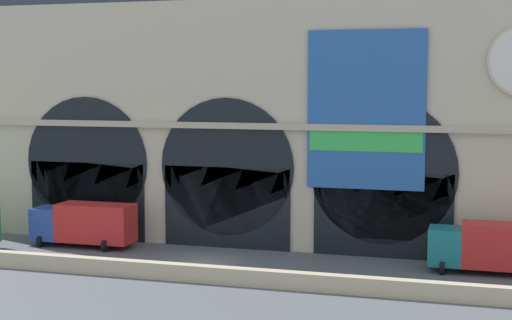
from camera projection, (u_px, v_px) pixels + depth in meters
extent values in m
plane|color=#54565B|center=(203.00, 264.00, 49.21)|extent=(200.00, 200.00, 0.00)
cube|color=#BCAD8C|center=(178.00, 272.00, 45.03)|extent=(90.00, 0.70, 1.00)
cube|color=beige|center=(238.00, 123.00, 55.58)|extent=(46.19, 5.22, 17.49)
cube|color=black|center=(87.00, 201.00, 56.67)|extent=(9.31, 0.20, 5.78)
cylinder|color=black|center=(86.00, 163.00, 56.37)|extent=(9.80, 0.20, 9.80)
cube|color=black|center=(227.00, 208.00, 53.64)|extent=(9.31, 0.20, 5.78)
cylinder|color=black|center=(226.00, 167.00, 53.34)|extent=(9.80, 0.20, 9.80)
cube|color=black|center=(382.00, 215.00, 50.61)|extent=(9.31, 0.20, 5.78)
cylinder|color=black|center=(383.00, 172.00, 50.31)|extent=(9.80, 0.20, 9.80)
cube|color=#2659A5|center=(366.00, 110.00, 50.10)|extent=(7.85, 0.12, 10.59)
cube|color=green|center=(365.00, 139.00, 50.22)|extent=(7.54, 0.04, 1.71)
cube|color=#B6AB91|center=(226.00, 126.00, 52.94)|extent=(46.19, 0.50, 0.44)
cube|color=#28479E|center=(49.00, 223.00, 54.92)|extent=(2.00, 2.30, 2.30)
cube|color=red|center=(96.00, 223.00, 53.87)|extent=(5.50, 2.30, 2.70)
cylinder|color=black|center=(41.00, 241.00, 54.08)|extent=(0.28, 0.84, 0.84)
cylinder|color=black|center=(56.00, 236.00, 56.06)|extent=(0.28, 0.84, 0.84)
cylinder|color=black|center=(105.00, 245.00, 52.67)|extent=(0.28, 0.84, 0.84)
cylinder|color=black|center=(119.00, 240.00, 54.65)|extent=(0.28, 0.84, 0.84)
cube|color=#19727A|center=(445.00, 246.00, 47.23)|extent=(2.00, 2.30, 2.30)
cube|color=red|center=(508.00, 246.00, 46.18)|extent=(5.50, 2.30, 2.70)
cylinder|color=black|center=(442.00, 268.00, 46.39)|extent=(0.28, 0.84, 0.84)
cylinder|color=black|center=(443.00, 260.00, 48.37)|extent=(0.28, 0.84, 0.84)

